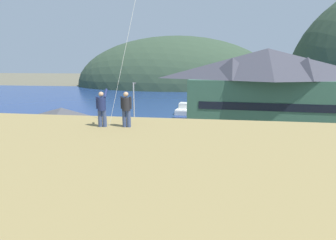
% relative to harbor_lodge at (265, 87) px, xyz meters
% --- Properties ---
extents(ground_plane, '(600.00, 600.00, 0.00)m').
position_rel_harbor_lodge_xyz_m(ground_plane, '(-11.88, -22.55, -6.70)').
color(ground_plane, '#66604C').
extents(parking_lot_pad, '(40.00, 20.00, 0.10)m').
position_rel_harbor_lodge_xyz_m(parking_lot_pad, '(-11.88, -17.55, -6.65)').
color(parking_lot_pad, gray).
rests_on(parking_lot_pad, ground).
extents(bay_water, '(360.00, 84.00, 0.03)m').
position_rel_harbor_lodge_xyz_m(bay_water, '(-11.88, 37.45, -6.69)').
color(bay_water, navy).
rests_on(bay_water, ground).
extents(far_hill_west_ridge, '(98.37, 66.42, 48.03)m').
position_rel_harbor_lodge_xyz_m(far_hill_west_ridge, '(-25.81, 91.24, -6.70)').
color(far_hill_west_ridge, '#334733').
rests_on(far_hill_west_ridge, ground).
extents(harbor_lodge, '(25.01, 12.77, 12.57)m').
position_rel_harbor_lodge_xyz_m(harbor_lodge, '(0.00, 0.00, 0.00)').
color(harbor_lodge, '#38604C').
rests_on(harbor_lodge, ground).
extents(storage_shed_near_lot, '(8.60, 5.82, 5.17)m').
position_rel_harbor_lodge_xyz_m(storage_shed_near_lot, '(-25.71, -14.56, -4.02)').
color(storage_shed_near_lot, '#338475').
rests_on(storage_shed_near_lot, ground).
extents(wharf_dock, '(3.20, 12.04, 0.70)m').
position_rel_harbor_lodge_xyz_m(wharf_dock, '(-10.10, 12.27, -6.35)').
color(wharf_dock, '#70604C').
rests_on(wharf_dock, ground).
extents(moored_boat_wharfside, '(3.31, 8.59, 2.16)m').
position_rel_harbor_lodge_xyz_m(moored_boat_wharfside, '(-13.82, 14.02, -5.98)').
color(moored_boat_wharfside, silver).
rests_on(moored_boat_wharfside, ground).
extents(moored_boat_outer_mooring, '(2.41, 6.33, 2.16)m').
position_rel_harbor_lodge_xyz_m(moored_boat_outer_mooring, '(-6.78, 9.97, -5.98)').
color(moored_boat_outer_mooring, silver).
rests_on(moored_boat_outer_mooring, ground).
extents(parked_car_front_row_red, '(4.29, 2.24, 1.82)m').
position_rel_harbor_lodge_xyz_m(parked_car_front_row_red, '(-1.26, -16.90, -5.64)').
color(parked_car_front_row_red, '#236633').
rests_on(parked_car_front_row_red, parking_lot_pad).
extents(parked_car_back_row_left, '(4.35, 2.37, 1.82)m').
position_rel_harbor_lodge_xyz_m(parked_car_back_row_left, '(-3.89, -22.21, -5.64)').
color(parked_car_back_row_left, '#B28923').
rests_on(parked_car_back_row_left, parking_lot_pad).
extents(parked_car_front_row_end, '(4.28, 2.22, 1.82)m').
position_rel_harbor_lodge_xyz_m(parked_car_front_row_end, '(-14.11, -16.27, -5.64)').
color(parked_car_front_row_end, '#9EA3A8').
rests_on(parked_car_front_row_end, parking_lot_pad).
extents(parked_car_back_row_right, '(4.28, 2.20, 1.82)m').
position_rel_harbor_lodge_xyz_m(parked_car_back_row_right, '(-26.50, -21.05, -5.64)').
color(parked_car_back_row_right, '#236633').
rests_on(parked_car_back_row_right, parking_lot_pad).
extents(parked_car_mid_row_center, '(4.33, 2.32, 1.82)m').
position_rel_harbor_lodge_xyz_m(parked_car_mid_row_center, '(-20.72, -21.65, -5.64)').
color(parked_car_mid_row_center, '#B28923').
rests_on(parked_car_mid_row_center, parking_lot_pad).
extents(parked_car_mid_row_far, '(4.31, 2.28, 1.82)m').
position_rel_harbor_lodge_xyz_m(parked_car_mid_row_far, '(-8.00, -14.88, -5.64)').
color(parked_car_mid_row_far, '#9EA3A8').
rests_on(parked_car_mid_row_far, parking_lot_pad).
extents(parking_light_pole, '(0.24, 0.78, 7.90)m').
position_rel_harbor_lodge_xyz_m(parking_light_pole, '(-17.61, -12.00, -2.10)').
color(parking_light_pole, '#ADADB2').
rests_on(parking_light_pole, parking_lot_pad).
extents(person_kite_flyer, '(0.52, 0.69, 1.86)m').
position_rel_harbor_lodge_xyz_m(person_kite_flyer, '(-13.77, -31.00, 1.30)').
color(person_kite_flyer, '#384770').
rests_on(person_kite_flyer, grassy_hill_foreground).
extents(person_companion, '(0.55, 0.40, 1.74)m').
position_rel_harbor_lodge_xyz_m(person_companion, '(-12.56, -30.88, 1.29)').
color(person_companion, '#384770').
rests_on(person_companion, grassy_hill_foreground).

